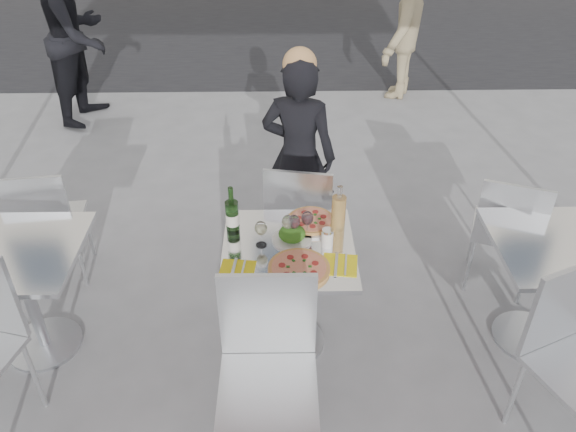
{
  "coord_description": "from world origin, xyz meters",
  "views": [
    {
      "loc": [
        -0.05,
        -2.41,
        2.64
      ],
      "look_at": [
        0.0,
        0.15,
        0.85
      ],
      "focal_mm": 35.0,
      "sensor_mm": 36.0,
      "label": 1
    }
  ],
  "objects_px": {
    "chair_near": "(268,359)",
    "woman_diner": "(299,157)",
    "wineglass_white_a": "(261,229)",
    "pizza_near": "(299,268)",
    "main_table": "(288,276)",
    "side_chair_rfar": "(507,226)",
    "side_chair_rnear": "(576,346)",
    "sugar_shaker": "(327,238)",
    "pedestrian_a": "(78,35)",
    "napkin_right": "(340,264)",
    "wineglass_white_b": "(288,223)",
    "wine_bottle": "(232,215)",
    "pedestrian_b": "(402,25)",
    "chair_far": "(300,214)",
    "salad_plate": "(292,235)",
    "side_chair_lfar": "(45,218)",
    "wineglass_red_b": "(307,219)",
    "carafe": "(338,213)",
    "side_table_right": "(551,273)",
    "side_table_left": "(23,279)",
    "pizza_far": "(311,221)",
    "napkin_left": "(237,271)",
    "wineglass_red_a": "(294,223)"
  },
  "relations": [
    {
      "from": "sugar_shaker",
      "to": "wineglass_red_a",
      "type": "relative_size",
      "value": 0.68
    },
    {
      "from": "pizza_far",
      "to": "sugar_shaker",
      "type": "height_order",
      "value": "sugar_shaker"
    },
    {
      "from": "chair_near",
      "to": "carafe",
      "type": "xyz_separation_m",
      "value": [
        0.39,
        0.8,
        0.27
      ]
    },
    {
      "from": "salad_plate",
      "to": "wineglass_white_b",
      "type": "xyz_separation_m",
      "value": [
        -0.02,
        0.01,
        0.07
      ]
    },
    {
      "from": "chair_near",
      "to": "salad_plate",
      "type": "xyz_separation_m",
      "value": [
        0.13,
        0.71,
        0.19
      ]
    },
    {
      "from": "main_table",
      "to": "side_chair_lfar",
      "type": "bearing_deg",
      "value": 158.98
    },
    {
      "from": "side_table_left",
      "to": "wineglass_white_a",
      "type": "distance_m",
      "value": 1.39
    },
    {
      "from": "main_table",
      "to": "wineglass_white_a",
      "type": "relative_size",
      "value": 4.76
    },
    {
      "from": "chair_near",
      "to": "main_table",
      "type": "bearing_deg",
      "value": 81.0
    },
    {
      "from": "main_table",
      "to": "side_chair_rnear",
      "type": "relative_size",
      "value": 0.75
    },
    {
      "from": "chair_near",
      "to": "side_chair_rnear",
      "type": "relative_size",
      "value": 1.0
    },
    {
      "from": "side_chair_rnear",
      "to": "sugar_shaker",
      "type": "height_order",
      "value": "side_chair_rnear"
    },
    {
      "from": "side_chair_lfar",
      "to": "pedestrian_b",
      "type": "distance_m",
      "value": 4.4
    },
    {
      "from": "chair_near",
      "to": "carafe",
      "type": "distance_m",
      "value": 0.93
    },
    {
      "from": "pedestrian_a",
      "to": "pedestrian_b",
      "type": "height_order",
      "value": "pedestrian_a"
    },
    {
      "from": "side_chair_rnear",
      "to": "pizza_near",
      "type": "height_order",
      "value": "side_chair_rnear"
    },
    {
      "from": "wineglass_white_a",
      "to": "napkin_right",
      "type": "xyz_separation_m",
      "value": [
        0.41,
        -0.18,
        -0.11
      ]
    },
    {
      "from": "woman_diner",
      "to": "pedestrian_a",
      "type": "bearing_deg",
      "value": -31.1
    },
    {
      "from": "woman_diner",
      "to": "wineglass_white_b",
      "type": "bearing_deg",
      "value": 100.11
    },
    {
      "from": "wine_bottle",
      "to": "carafe",
      "type": "xyz_separation_m",
      "value": [
        0.59,
        0.01,
        0.0
      ]
    },
    {
      "from": "woman_diner",
      "to": "pizza_near",
      "type": "height_order",
      "value": "woman_diner"
    },
    {
      "from": "pizza_near",
      "to": "sugar_shaker",
      "type": "height_order",
      "value": "sugar_shaker"
    },
    {
      "from": "chair_far",
      "to": "pizza_near",
      "type": "distance_m",
      "value": 0.81
    },
    {
      "from": "side_chair_lfar",
      "to": "pedestrian_a",
      "type": "xyz_separation_m",
      "value": [
        -0.49,
        2.74,
        0.35
      ]
    },
    {
      "from": "side_chair_rfar",
      "to": "side_chair_rnear",
      "type": "height_order",
      "value": "side_chair_rnear"
    },
    {
      "from": "carafe",
      "to": "wineglass_red_b",
      "type": "bearing_deg",
      "value": -165.64
    },
    {
      "from": "pedestrian_a",
      "to": "sugar_shaker",
      "type": "height_order",
      "value": "pedestrian_a"
    },
    {
      "from": "side_chair_rnear",
      "to": "pizza_near",
      "type": "relative_size",
      "value": 3.1
    },
    {
      "from": "side_table_right",
      "to": "woman_diner",
      "type": "height_order",
      "value": "woman_diner"
    },
    {
      "from": "main_table",
      "to": "pedestrian_a",
      "type": "bearing_deg",
      "value": 121.77
    },
    {
      "from": "woman_diner",
      "to": "napkin_left",
      "type": "distance_m",
      "value": 1.31
    },
    {
      "from": "pedestrian_a",
      "to": "napkin_right",
      "type": "distance_m",
      "value": 4.21
    },
    {
      "from": "main_table",
      "to": "wine_bottle",
      "type": "bearing_deg",
      "value": 155.3
    },
    {
      "from": "pizza_near",
      "to": "napkin_right",
      "type": "bearing_deg",
      "value": 9.39
    },
    {
      "from": "napkin_right",
      "to": "chair_near",
      "type": "bearing_deg",
      "value": -119.29
    },
    {
      "from": "side_chair_lfar",
      "to": "wineglass_red_b",
      "type": "relative_size",
      "value": 5.74
    },
    {
      "from": "pizza_near",
      "to": "wineglass_white_a",
      "type": "bearing_deg",
      "value": 133.03
    },
    {
      "from": "side_table_right",
      "to": "side_chair_rfar",
      "type": "xyz_separation_m",
      "value": [
        -0.09,
        0.46,
        -0.01
      ]
    },
    {
      "from": "carafe",
      "to": "side_table_right",
      "type": "bearing_deg",
      "value": -7.05
    },
    {
      "from": "pedestrian_a",
      "to": "wineglass_red_a",
      "type": "xyz_separation_m",
      "value": [
        2.1,
        -3.27,
        -0.03
      ]
    },
    {
      "from": "chair_near",
      "to": "wineglass_white_a",
      "type": "relative_size",
      "value": 6.39
    },
    {
      "from": "side_chair_lfar",
      "to": "wineglass_white_a",
      "type": "distance_m",
      "value": 1.58
    },
    {
      "from": "wine_bottle",
      "to": "pedestrian_b",
      "type": "bearing_deg",
      "value": 66.25
    },
    {
      "from": "wineglass_white_b",
      "to": "napkin_right",
      "type": "distance_m",
      "value": 0.37
    },
    {
      "from": "napkin_right",
      "to": "wine_bottle",
      "type": "bearing_deg",
      "value": 160.35
    },
    {
      "from": "chair_near",
      "to": "woman_diner",
      "type": "bearing_deg",
      "value": 83.78
    },
    {
      "from": "pedestrian_b",
      "to": "pizza_near",
      "type": "relative_size",
      "value": 5.07
    },
    {
      "from": "side_table_left",
      "to": "salad_plate",
      "type": "height_order",
      "value": "salad_plate"
    },
    {
      "from": "pizza_far",
      "to": "wineglass_white_b",
      "type": "relative_size",
      "value": 1.98
    },
    {
      "from": "pedestrian_b",
      "to": "sugar_shaker",
      "type": "relative_size",
      "value": 15.31
    }
  ]
}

